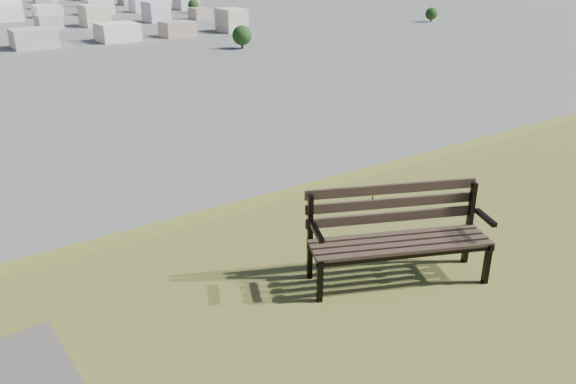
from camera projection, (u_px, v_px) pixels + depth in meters
park_bench at (397, 230)px, 5.70m from camera, size 1.90×1.26×0.96m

